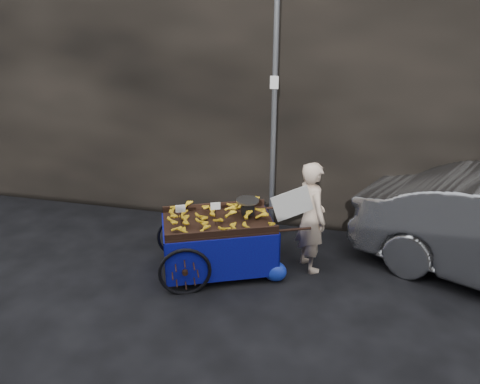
# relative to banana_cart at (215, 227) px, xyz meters

# --- Properties ---
(ground) EXTENTS (80.00, 80.00, 0.00)m
(ground) POSITION_rel_banana_cart_xyz_m (0.24, 0.01, -0.67)
(ground) COLOR black
(ground) RESTS_ON ground
(building_wall) EXTENTS (13.50, 2.00, 5.00)m
(building_wall) POSITION_rel_banana_cart_xyz_m (0.64, 2.61, 1.83)
(building_wall) COLOR black
(building_wall) RESTS_ON ground
(street_pole) EXTENTS (0.12, 0.10, 4.00)m
(street_pole) POSITION_rel_banana_cart_xyz_m (0.54, 1.31, 1.33)
(street_pole) COLOR slate
(street_pole) RESTS_ON ground
(banana_cart) EXTENTS (2.19, 1.62, 1.09)m
(banana_cart) POSITION_rel_banana_cart_xyz_m (0.00, 0.00, 0.00)
(banana_cart) COLOR black
(banana_cart) RESTS_ON ground
(vendor) EXTENTS (0.83, 0.68, 1.55)m
(vendor) POSITION_rel_banana_cart_xyz_m (1.24, 0.38, 0.11)
(vendor) COLOR beige
(vendor) RESTS_ON ground
(plastic_bag) EXTENTS (0.31, 0.25, 0.28)m
(plastic_bag) POSITION_rel_banana_cart_xyz_m (0.84, -0.06, -0.53)
(plastic_bag) COLOR #1A35C7
(plastic_bag) RESTS_ON ground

